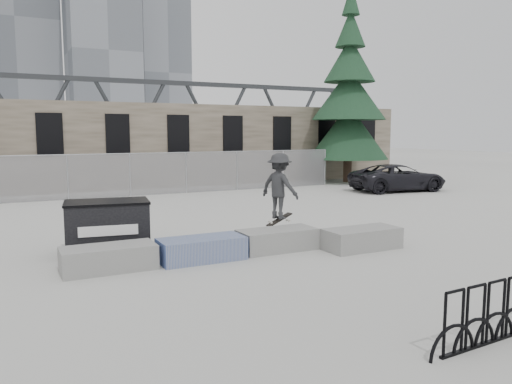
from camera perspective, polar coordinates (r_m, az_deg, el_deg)
ground at (r=12.44m, az=-1.07°, el=-7.09°), size 120.00×120.00×0.00m
stone_wall at (r=27.62m, az=-16.01°, el=5.09°), size 36.00×2.58×4.50m
chainlink_fence at (r=24.03m, az=-14.21°, el=2.00°), size 22.06×0.06×2.02m
planter_far_left at (r=11.41m, az=-16.48°, el=-7.15°), size 2.00×0.90×0.54m
planter_center_left at (r=11.85m, az=-6.23°, el=-6.39°), size 2.00×0.90×0.54m
planter_center_right at (r=12.79m, az=2.44°, el=-5.36°), size 2.00×0.90×0.54m
planter_offset at (r=13.18m, az=12.01°, el=-5.13°), size 2.00×0.90×0.54m
dumpster at (r=12.91m, az=-16.60°, el=-3.84°), size 2.16×1.51×1.32m
bike_rack at (r=8.28m, az=26.61°, el=-11.93°), size 3.14×0.21×0.90m
spruce_tree at (r=30.35m, az=10.57°, el=10.03°), size 4.74×4.74×11.50m
skyline_towers at (r=106.26m, az=-25.27°, el=15.91°), size 58.00×28.00×48.00m
truss_bridge at (r=67.62m, az=-14.02°, el=7.67°), size 70.00×3.00×9.80m
suv at (r=26.38m, az=15.92°, el=1.59°), size 5.19×2.94×1.37m
skateboarder at (r=13.39m, az=2.70°, el=0.67°), size 1.07×1.31×1.95m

